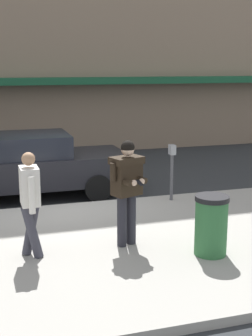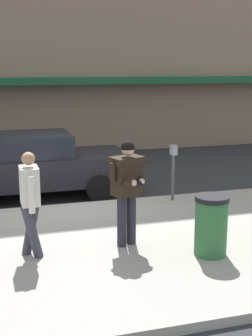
{
  "view_description": "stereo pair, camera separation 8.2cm",
  "coord_description": "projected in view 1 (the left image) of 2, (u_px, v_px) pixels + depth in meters",
  "views": [
    {
      "loc": [
        -1.53,
        -10.08,
        3.14
      ],
      "look_at": [
        0.65,
        -2.92,
        1.49
      ],
      "focal_mm": 50.0,
      "sensor_mm": 36.0,
      "label": 1
    },
    {
      "loc": [
        -1.45,
        -10.1,
        3.14
      ],
      "look_at": [
        0.65,
        -2.92,
        1.49
      ],
      "focal_mm": 50.0,
      "sensor_mm": 36.0,
      "label": 2
    }
  ],
  "objects": [
    {
      "name": "ground_plane",
      "position": [
        60.0,
        208.0,
        10.53
      ],
      "size": [
        80.0,
        80.0,
        0.0
      ],
      "primitive_type": "plane",
      "color": "#2B2D30"
    },
    {
      "name": "sidewalk",
      "position": [
        144.0,
        245.0,
        8.14
      ],
      "size": [
        32.0,
        5.3,
        0.14
      ],
      "primitive_type": "cube",
      "color": "#99968E",
      "rests_on": "ground"
    },
    {
      "name": "curb_paint_line",
      "position": [
        103.0,
        203.0,
        10.86
      ],
      "size": [
        28.0,
        0.12,
        0.01
      ],
      "primitive_type": "cube",
      "color": "silver",
      "rests_on": "ground"
    },
    {
      "name": "parked_sedan_mid",
      "position": [
        31.0,
        165.0,
        11.26
      ],
      "size": [
        4.5,
        1.93,
        1.54
      ],
      "color": "black",
      "rests_on": "ground"
    },
    {
      "name": "man_texting_on_phone",
      "position": [
        127.0,
        182.0,
        7.75
      ],
      "size": [
        0.62,
        0.65,
        1.81
      ],
      "color": "#23232B",
      "rests_on": "sidewalk"
    },
    {
      "name": "pedestrian_in_light_coat",
      "position": [
        30.0,
        198.0,
        7.32
      ],
      "size": [
        0.33,
        0.6,
        1.7
      ],
      "color": "#33333D",
      "rests_on": "sidewalk"
    },
    {
      "name": "parking_meter",
      "position": [
        172.0,
        164.0,
        10.45
      ],
      "size": [
        0.12,
        0.18,
        1.27
      ],
      "color": "#4C4C51",
      "rests_on": "sidewalk"
    },
    {
      "name": "trash_bin",
      "position": [
        211.0,
        225.0,
        7.49
      ],
      "size": [
        0.55,
        0.55,
        0.98
      ],
      "color": "#2D6638",
      "rests_on": "sidewalk"
    }
  ]
}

